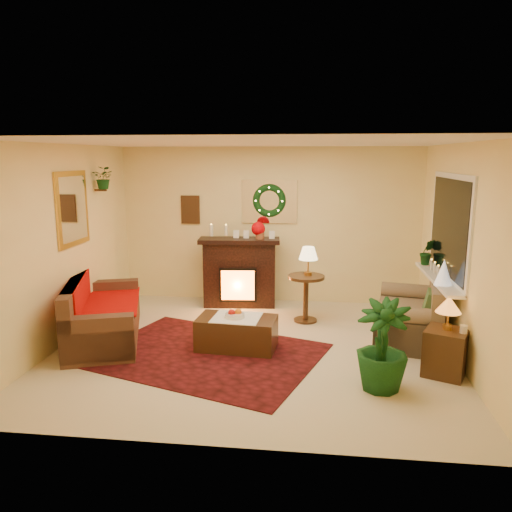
# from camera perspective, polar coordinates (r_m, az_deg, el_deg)

# --- Properties ---
(floor) EXTENTS (5.00, 5.00, 0.00)m
(floor) POSITION_cam_1_polar(r_m,az_deg,el_deg) (6.57, -0.37, -10.49)
(floor) COLOR beige
(floor) RESTS_ON ground
(ceiling) EXTENTS (5.00, 5.00, 0.00)m
(ceiling) POSITION_cam_1_polar(r_m,az_deg,el_deg) (6.10, -0.40, 12.83)
(ceiling) COLOR white
(ceiling) RESTS_ON ground
(wall_back) EXTENTS (5.00, 5.00, 0.00)m
(wall_back) POSITION_cam_1_polar(r_m,az_deg,el_deg) (8.41, 1.54, 3.52)
(wall_back) COLOR #EFD88C
(wall_back) RESTS_ON ground
(wall_front) EXTENTS (5.00, 5.00, 0.00)m
(wall_front) POSITION_cam_1_polar(r_m,az_deg,el_deg) (4.04, -4.40, -5.10)
(wall_front) COLOR #EFD88C
(wall_front) RESTS_ON ground
(wall_left) EXTENTS (4.50, 4.50, 0.00)m
(wall_left) POSITION_cam_1_polar(r_m,az_deg,el_deg) (6.97, -21.25, 1.13)
(wall_left) COLOR #EFD88C
(wall_left) RESTS_ON ground
(wall_right) EXTENTS (4.50, 4.50, 0.00)m
(wall_right) POSITION_cam_1_polar(r_m,az_deg,el_deg) (6.39, 22.44, 0.19)
(wall_right) COLOR #EFD88C
(wall_right) RESTS_ON ground
(area_rug) EXTENTS (3.18, 2.76, 0.01)m
(area_rug) POSITION_cam_1_polar(r_m,az_deg,el_deg) (6.39, -5.72, -11.13)
(area_rug) COLOR #5D0812
(area_rug) RESTS_ON floor
(sofa) EXTENTS (1.42, 2.12, 0.84)m
(sofa) POSITION_cam_1_polar(r_m,az_deg,el_deg) (7.07, -16.98, -5.71)
(sofa) COLOR brown
(sofa) RESTS_ON floor
(red_throw) EXTENTS (0.88, 1.43, 0.02)m
(red_throw) POSITION_cam_1_polar(r_m,az_deg,el_deg) (7.25, -16.80, -5.08)
(red_throw) COLOR red
(red_throw) RESTS_ON sofa
(fireplace) EXTENTS (1.19, 0.47, 1.06)m
(fireplace) POSITION_cam_1_polar(r_m,az_deg,el_deg) (8.22, -1.89, -1.99)
(fireplace) COLOR black
(fireplace) RESTS_ON floor
(poinsettia) EXTENTS (0.22, 0.22, 0.22)m
(poinsettia) POSITION_cam_1_polar(r_m,az_deg,el_deg) (8.02, 0.25, 3.15)
(poinsettia) COLOR #C80006
(poinsettia) RESTS_ON fireplace
(mantel_candle_a) EXTENTS (0.06, 0.06, 0.18)m
(mantel_candle_a) POSITION_cam_1_polar(r_m,az_deg,el_deg) (8.13, -5.13, 2.93)
(mantel_candle_a) COLOR #FAF0CE
(mantel_candle_a) RESTS_ON fireplace
(mantel_candle_b) EXTENTS (0.06, 0.06, 0.17)m
(mantel_candle_b) POSITION_cam_1_polar(r_m,az_deg,el_deg) (8.14, -3.45, 2.96)
(mantel_candle_b) COLOR white
(mantel_candle_b) RESTS_ON fireplace
(mantel_mirror) EXTENTS (0.92, 0.02, 0.72)m
(mantel_mirror) POSITION_cam_1_polar(r_m,az_deg,el_deg) (8.35, 1.54, 6.23)
(mantel_mirror) COLOR white
(mantel_mirror) RESTS_ON wall_back
(wreath) EXTENTS (0.55, 0.11, 0.55)m
(wreath) POSITION_cam_1_polar(r_m,az_deg,el_deg) (8.30, 1.52, 6.34)
(wreath) COLOR #194719
(wreath) RESTS_ON wall_back
(wall_art) EXTENTS (0.32, 0.03, 0.48)m
(wall_art) POSITION_cam_1_polar(r_m,az_deg,el_deg) (8.59, -7.51, 5.27)
(wall_art) COLOR #381E11
(wall_art) RESTS_ON wall_back
(gold_mirror) EXTENTS (0.03, 0.84, 1.00)m
(gold_mirror) POSITION_cam_1_polar(r_m,az_deg,el_deg) (7.16, -20.24, 5.10)
(gold_mirror) COLOR gold
(gold_mirror) RESTS_ON wall_left
(hanging_plant) EXTENTS (0.33, 0.28, 0.36)m
(hanging_plant) POSITION_cam_1_polar(r_m,az_deg,el_deg) (7.76, -16.92, 7.36)
(hanging_plant) COLOR #194719
(hanging_plant) RESTS_ON wall_left
(loveseat) EXTENTS (1.09, 1.57, 0.83)m
(loveseat) POSITION_cam_1_polar(r_m,az_deg,el_deg) (7.09, 17.13, -5.75)
(loveseat) COLOR #86745D
(loveseat) RESTS_ON floor
(window_frame) EXTENTS (0.03, 1.86, 1.36)m
(window_frame) POSITION_cam_1_polar(r_m,az_deg,el_deg) (6.88, 21.28, 3.11)
(window_frame) COLOR white
(window_frame) RESTS_ON wall_right
(window_glass) EXTENTS (0.02, 1.70, 1.22)m
(window_glass) POSITION_cam_1_polar(r_m,az_deg,el_deg) (6.87, 21.15, 3.12)
(window_glass) COLOR black
(window_glass) RESTS_ON wall_right
(window_sill) EXTENTS (0.22, 1.86, 0.04)m
(window_sill) POSITION_cam_1_polar(r_m,az_deg,el_deg) (6.97, 20.04, -2.39)
(window_sill) COLOR white
(window_sill) RESTS_ON wall_right
(mini_tree) EXTENTS (0.22, 0.22, 0.33)m
(mini_tree) POSITION_cam_1_polar(r_m,az_deg,el_deg) (6.53, 20.65, -1.79)
(mini_tree) COLOR white
(mini_tree) RESTS_ON window_sill
(sill_plant) EXTENTS (0.27, 0.22, 0.49)m
(sill_plant) POSITION_cam_1_polar(r_m,az_deg,el_deg) (7.63, 18.98, 0.47)
(sill_plant) COLOR #245223
(sill_plant) RESTS_ON window_sill
(side_table_round) EXTENTS (0.69, 0.69, 0.71)m
(side_table_round) POSITION_cam_1_polar(r_m,az_deg,el_deg) (7.52, 5.70, -5.06)
(side_table_round) COLOR #503017
(side_table_round) RESTS_ON floor
(lamp_cream) EXTENTS (0.28, 0.28, 0.43)m
(lamp_cream) POSITION_cam_1_polar(r_m,az_deg,el_deg) (7.42, 5.98, -0.89)
(lamp_cream) COLOR #FDE59F
(lamp_cream) RESTS_ON side_table_round
(end_table_square) EXTENTS (0.57, 0.57, 0.53)m
(end_table_square) POSITION_cam_1_polar(r_m,az_deg,el_deg) (6.12, 20.82, -10.23)
(end_table_square) COLOR #48311F
(end_table_square) RESTS_ON floor
(lamp_tiffany) EXTENTS (0.28, 0.28, 0.41)m
(lamp_tiffany) POSITION_cam_1_polar(r_m,az_deg,el_deg) (5.98, 21.12, -5.92)
(lamp_tiffany) COLOR orange
(lamp_tiffany) RESTS_ON end_table_square
(coffee_table) EXTENTS (1.03, 0.62, 0.42)m
(coffee_table) POSITION_cam_1_polar(r_m,az_deg,el_deg) (6.48, -2.21, -8.81)
(coffee_table) COLOR #411F0F
(coffee_table) RESTS_ON floor
(fruit_bowl) EXTENTS (0.25, 0.25, 0.06)m
(fruit_bowl) POSITION_cam_1_polar(r_m,az_deg,el_deg) (6.39, -2.45, -6.85)
(fruit_bowl) COLOR silver
(fruit_bowl) RESTS_ON coffee_table
(floor_palm) EXTENTS (2.03, 2.03, 2.93)m
(floor_palm) POSITION_cam_1_polar(r_m,az_deg,el_deg) (5.49, 14.19, -10.27)
(floor_palm) COLOR #1A5422
(floor_palm) RESTS_ON floor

